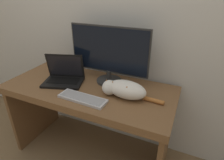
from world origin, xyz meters
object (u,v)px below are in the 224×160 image
object	(u,v)px
laptop	(64,77)
external_keyboard	(82,98)
cat	(124,89)
monitor	(109,54)

from	to	relation	value
laptop	external_keyboard	bearing A→B (deg)	-49.04
external_keyboard	cat	size ratio (longest dim) A/B	0.80
monitor	cat	world-z (taller)	monitor
external_keyboard	cat	bearing A→B (deg)	34.30
monitor	laptop	size ratio (longest dim) A/B	1.80
cat	laptop	bearing A→B (deg)	-177.67
external_keyboard	cat	world-z (taller)	cat
monitor	laptop	world-z (taller)	monitor
monitor	external_keyboard	bearing A→B (deg)	-98.76
monitor	cat	size ratio (longest dim) A/B	1.44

